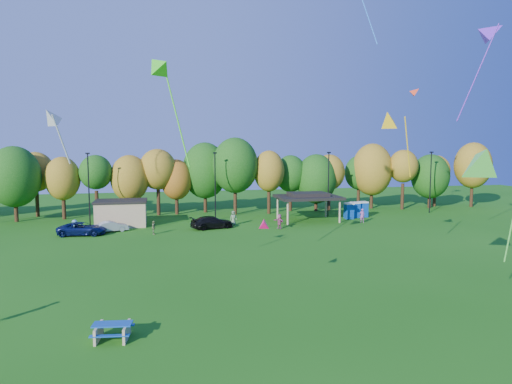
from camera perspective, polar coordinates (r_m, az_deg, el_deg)
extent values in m
plane|color=#19600F|center=(23.28, 2.53, -19.59)|extent=(160.00, 160.00, 0.00)
cylinder|color=black|center=(67.60, -27.80, -1.81)|extent=(0.50, 0.50, 3.56)
ellipsoid|color=#144C0F|center=(67.23, -27.97, 1.71)|extent=(6.62, 6.62, 8.00)
cylinder|color=black|center=(71.07, -25.66, -1.28)|extent=(0.50, 0.50, 3.79)
ellipsoid|color=olive|center=(70.70, -25.82, 2.28)|extent=(4.94, 4.94, 5.58)
cylinder|color=black|center=(67.08, -22.89, -1.75)|extent=(0.50, 0.50, 3.34)
ellipsoid|color=olive|center=(66.71, -23.02, 1.57)|extent=(4.61, 4.61, 5.88)
cylinder|color=black|center=(66.21, -19.27, -1.50)|extent=(0.50, 0.50, 3.82)
ellipsoid|color=#144C0F|center=(65.81, -19.40, 2.35)|extent=(4.43, 4.43, 4.73)
cylinder|color=black|center=(66.48, -15.41, -1.60)|extent=(0.50, 0.50, 3.25)
ellipsoid|color=olive|center=(66.11, -15.50, 1.67)|extent=(5.33, 5.33, 6.53)
cylinder|color=black|center=(66.88, -12.09, -1.16)|extent=(0.50, 0.50, 3.96)
ellipsoid|color=olive|center=(66.49, -12.18, 2.79)|extent=(5.31, 5.31, 5.82)
cylinder|color=black|center=(67.25, -9.87, -1.48)|extent=(0.50, 0.50, 3.05)
ellipsoid|color=#995914|center=(66.90, -9.92, 1.55)|extent=(4.54, 4.54, 5.87)
cylinder|color=black|center=(68.68, -6.35, -0.97)|extent=(0.50, 0.50, 3.77)
ellipsoid|color=#144C0F|center=(68.30, -6.39, 2.70)|extent=(6.69, 6.69, 8.35)
cylinder|color=black|center=(66.23, -2.61, -0.97)|extent=(0.50, 0.50, 4.28)
ellipsoid|color=#144C0F|center=(65.82, -2.63, 3.35)|extent=(6.64, 6.64, 8.01)
cylinder|color=black|center=(66.93, 1.62, -1.12)|extent=(0.50, 0.50, 3.76)
ellipsoid|color=olive|center=(66.54, 1.63, 2.64)|extent=(4.49, 4.49, 6.02)
cylinder|color=black|center=(69.91, 4.31, -0.97)|extent=(0.50, 0.50, 3.43)
ellipsoid|color=#144C0F|center=(69.55, 4.33, 2.31)|extent=(4.77, 4.77, 5.63)
cylinder|color=black|center=(70.30, 7.50, -1.16)|extent=(0.50, 0.50, 2.95)
ellipsoid|color=#144C0F|center=(69.97, 7.54, 1.64)|extent=(6.14, 6.14, 7.54)
cylinder|color=black|center=(71.49, 9.10, -0.84)|extent=(0.50, 0.50, 3.52)
ellipsoid|color=olive|center=(71.13, 9.15, 2.45)|extent=(4.78, 4.78, 5.53)
cylinder|color=black|center=(75.22, 12.67, -0.63)|extent=(0.50, 0.50, 3.39)
ellipsoid|color=#144C0F|center=(74.89, 12.74, 2.37)|extent=(4.54, 4.54, 5.46)
cylinder|color=black|center=(74.76, 14.23, -0.58)|extent=(0.50, 0.50, 3.72)
ellipsoid|color=olive|center=(74.41, 14.31, 2.74)|extent=(6.32, 6.32, 8.24)
cylinder|color=black|center=(75.04, 17.83, -0.53)|extent=(0.50, 0.50, 4.06)
ellipsoid|color=olive|center=(74.68, 17.95, 3.09)|extent=(4.50, 4.50, 5.13)
cylinder|color=black|center=(78.19, 20.86, -0.75)|extent=(0.50, 0.50, 3.05)
ellipsoid|color=#144C0F|center=(77.88, 20.95, 1.85)|extent=(5.97, 5.97, 7.05)
cylinder|color=black|center=(80.49, 21.41, -0.42)|extent=(0.50, 0.50, 3.55)
ellipsoid|color=olive|center=(80.17, 21.52, 2.53)|extent=(4.60, 4.60, 4.99)
cylinder|color=black|center=(82.18, 25.34, -0.28)|extent=(0.50, 0.50, 4.07)
ellipsoid|color=olive|center=(81.85, 25.48, 3.03)|extent=(5.83, 5.83, 7.42)
cylinder|color=black|center=(61.20, -20.17, 0.34)|extent=(0.16, 0.16, 9.00)
cube|color=black|center=(60.96, -20.32, 4.55)|extent=(0.50, 0.25, 0.18)
cylinder|color=black|center=(61.02, -5.13, 0.66)|extent=(0.16, 0.16, 9.00)
cube|color=black|center=(60.78, -5.17, 4.89)|extent=(0.50, 0.25, 0.18)
cylinder|color=black|center=(64.92, 9.03, 0.92)|extent=(0.16, 0.16, 9.00)
cube|color=black|center=(64.70, 9.10, 4.89)|extent=(0.50, 0.25, 0.18)
cylinder|color=black|center=(72.23, 20.96, 1.10)|extent=(0.16, 0.16, 9.00)
cube|color=black|center=(72.03, 21.09, 4.67)|extent=(0.50, 0.25, 0.18)
cube|color=tan|center=(59.13, -16.49, -2.66)|extent=(6.00, 4.00, 3.00)
cube|color=black|center=(58.92, -16.54, -1.09)|extent=(6.30, 4.30, 0.25)
cylinder|color=tan|center=(57.70, 3.99, -2.63)|extent=(0.24, 0.24, 3.00)
cylinder|color=tan|center=(60.00, 10.43, -2.39)|extent=(0.24, 0.24, 3.00)
cylinder|color=tan|center=(62.47, 2.72, -1.97)|extent=(0.24, 0.24, 3.00)
cylinder|color=tan|center=(64.60, 8.74, -1.78)|extent=(0.24, 0.24, 3.00)
cube|color=black|center=(60.89, 6.52, -0.64)|extent=(8.20, 6.20, 0.35)
cube|color=black|center=(60.85, 6.52, -0.27)|extent=(5.00, 3.50, 0.45)
cube|color=#0B3D9A|center=(63.57, 11.54, -2.41)|extent=(1.10, 1.10, 2.00)
cube|color=silver|center=(63.43, 11.56, -1.43)|extent=(1.15, 1.15, 0.18)
cube|color=#0B3D9A|center=(64.81, 12.31, -2.27)|extent=(1.10, 1.10, 2.00)
cube|color=silver|center=(64.67, 12.33, -1.31)|extent=(1.15, 1.15, 0.18)
cube|color=#0B3D9A|center=(65.65, 13.23, -2.18)|extent=(1.10, 1.10, 2.00)
cube|color=silver|center=(65.51, 13.25, -1.24)|extent=(1.15, 1.15, 0.18)
cube|color=tan|center=(25.88, -19.09, -16.26)|extent=(0.34, 1.60, 0.79)
cube|color=tan|center=(25.57, -15.85, -16.44)|extent=(0.34, 1.60, 0.79)
cube|color=#12489D|center=(25.56, -17.51, -15.46)|extent=(2.07, 1.07, 0.07)
cube|color=#12489D|center=(25.07, -17.85, -16.74)|extent=(2.00, 0.53, 0.06)
cube|color=#12489D|center=(26.30, -17.15, -15.62)|extent=(2.00, 0.53, 0.06)
imported|color=#AAA9AF|center=(55.63, -17.62, -4.13)|extent=(4.00, 2.44, 1.25)
imported|color=#0C164A|center=(54.61, -20.91, -4.32)|extent=(5.40, 2.83, 1.45)
imported|color=black|center=(55.36, -5.53, -3.79)|extent=(5.57, 3.38, 1.51)
imported|color=#A950A4|center=(60.84, 13.12, -2.89)|extent=(0.69, 0.48, 1.83)
imported|color=#539AB8|center=(55.11, -21.73, -4.12)|extent=(0.99, 1.26, 1.71)
imported|color=olive|center=(52.73, -12.68, -4.36)|extent=(0.46, 0.94, 1.56)
imported|color=#AD4879|center=(54.99, 2.93, -3.69)|extent=(1.17, 1.73, 1.79)
imported|color=#678C60|center=(57.48, -2.85, -3.26)|extent=(0.94, 0.67, 1.81)
cone|color=#5ADD4E|center=(32.14, 26.44, 3.65)|extent=(3.57, 3.98, 3.31)
cone|color=#F00D64|center=(29.62, 0.99, -3.86)|extent=(1.00, 1.18, 1.05)
cylinder|color=#287CFE|center=(53.37, 13.89, 20.31)|extent=(1.60, 1.58, 5.67)
cone|color=yellow|center=(38.08, 16.29, 8.76)|extent=(2.51, 2.45, 1.98)
cylinder|color=yellow|center=(37.73, 18.43, 5.31)|extent=(1.43, 1.25, 4.73)
cone|color=#6C27D0|center=(44.22, 27.54, 17.36)|extent=(2.94, 2.69, 2.42)
cylinder|color=#6C27D0|center=(41.44, 25.95, 13.19)|extent=(2.56, 1.38, 7.55)
cone|color=#B3B3B3|center=(29.55, -24.25, 8.60)|extent=(1.82, 1.82, 1.45)
cylinder|color=#B3B3B3|center=(28.75, -23.17, 6.04)|extent=(0.86, 0.87, 2.85)
cone|color=#F83E1D|center=(53.83, 19.34, 11.77)|extent=(1.63, 1.48, 1.33)
cone|color=#37CD1B|center=(30.18, -12.30, 15.23)|extent=(2.34, 2.44, 1.97)
cylinder|color=#37CD1B|center=(31.52, -9.84, 9.11)|extent=(1.58, 2.04, 6.61)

